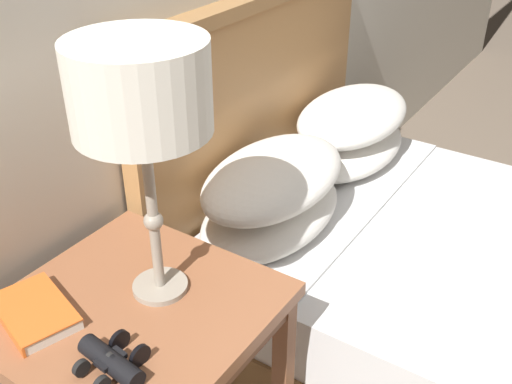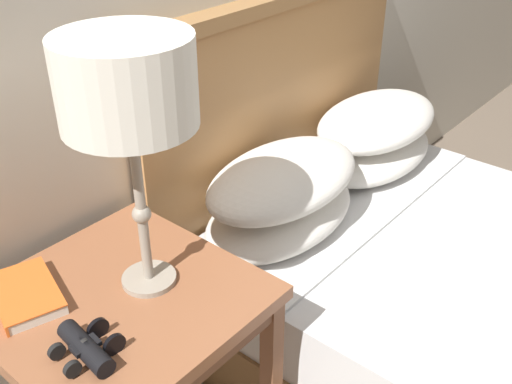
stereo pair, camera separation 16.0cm
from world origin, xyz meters
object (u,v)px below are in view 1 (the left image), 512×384
book_on_nightstand (34,312)px  bed (449,280)px  table_lamp (140,94)px  nightstand (136,335)px  binoculars_pair (112,361)px

book_on_nightstand → bed: bearing=-29.6°
bed → table_lamp: 1.32m
table_lamp → book_on_nightstand: 0.55m
nightstand → table_lamp: (0.08, -0.01, 0.58)m
nightstand → bed: size_ratio=0.37×
binoculars_pair → book_on_nightstand: bearing=87.1°
nightstand → binoculars_pair: binoculars_pair is taller
bed → nightstand: bearing=153.7°
book_on_nightstand → binoculars_pair: size_ratio=1.47×
bed → table_lamp: size_ratio=3.08×
table_lamp → book_on_nightstand: bearing=143.6°
bed → binoculars_pair: (-1.13, 0.38, 0.40)m
table_lamp → book_on_nightstand: table_lamp is taller
bed → binoculars_pair: bed is taller
book_on_nightstand → binoculars_pair: (-0.01, -0.25, 0.01)m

